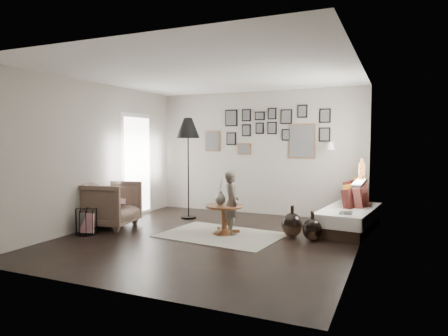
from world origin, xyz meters
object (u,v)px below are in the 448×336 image
at_px(daybed, 350,214).
at_px(demijohn_large, 292,225).
at_px(floor_lamp, 188,132).
at_px(vase, 220,197).
at_px(pedestal_table, 224,221).
at_px(child, 231,203).
at_px(magazine_basket, 86,222).
at_px(demijohn_small, 312,230).
at_px(armchair, 109,204).

bearing_deg(daybed, demijohn_large, -125.09).
height_order(daybed, floor_lamp, floor_lamp).
height_order(floor_lamp, demijohn_large, floor_lamp).
bearing_deg(vase, pedestal_table, -14.04).
bearing_deg(child, daybed, -94.91).
xyz_separation_m(floor_lamp, magazine_basket, (-0.90, -1.89, -1.52)).
xyz_separation_m(pedestal_table, demijohn_large, (1.09, 0.26, -0.03)).
xyz_separation_m(pedestal_table, demijohn_small, (1.44, 0.14, -0.05)).
xyz_separation_m(armchair, demijohn_large, (3.19, 0.61, -0.22)).
xyz_separation_m(vase, demijohn_large, (1.17, 0.24, -0.43)).
height_order(daybed, armchair, daybed).
bearing_deg(magazine_basket, floor_lamp, 64.62).
height_order(vase, child, child).
height_order(vase, magazine_basket, vase).
relative_size(demijohn_large, demijohn_small, 1.10).
distance_m(daybed, child, 2.12).
height_order(armchair, floor_lamp, floor_lamp).
bearing_deg(child, pedestal_table, 56.96).
height_order(vase, demijohn_large, vase).
bearing_deg(magazine_basket, demijohn_large, 20.51).
distance_m(floor_lamp, magazine_basket, 2.59).
relative_size(armchair, demijohn_large, 1.77).
bearing_deg(demijohn_small, pedestal_table, -174.37).
bearing_deg(armchair, demijohn_large, -89.14).
bearing_deg(child, demijohn_large, -113.20).
relative_size(pedestal_table, magazine_basket, 1.39).
height_order(magazine_basket, demijohn_large, demijohn_large).
xyz_separation_m(demijohn_large, child, (-0.96, -0.25, 0.33)).
bearing_deg(armchair, daybed, -79.34).
xyz_separation_m(daybed, magazine_basket, (-4.00, -2.09, -0.07)).
height_order(armchair, magazine_basket, armchair).
relative_size(daybed, demijohn_small, 4.01).
relative_size(floor_lamp, child, 1.91).
height_order(pedestal_table, floor_lamp, floor_lamp).
bearing_deg(floor_lamp, magazine_basket, -115.38).
xyz_separation_m(pedestal_table, floor_lamp, (-1.21, 0.96, 1.51)).
relative_size(vase, magazine_basket, 1.00).
xyz_separation_m(demijohn_large, demijohn_small, (0.35, -0.12, -0.02)).
bearing_deg(armchair, vase, -89.67).
relative_size(armchair, demijohn_small, 1.95).
relative_size(daybed, floor_lamp, 0.93).
height_order(floor_lamp, demijohn_small, floor_lamp).
bearing_deg(pedestal_table, demijohn_large, 13.53).
xyz_separation_m(floor_lamp, child, (1.33, -0.95, -1.21)).
height_order(armchair, demijohn_large, armchair).
height_order(vase, demijohn_small, vase).
distance_m(armchair, child, 2.26).
bearing_deg(pedestal_table, daybed, 31.38).
bearing_deg(demijohn_small, vase, -175.42).
distance_m(daybed, demijohn_large, 1.21).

